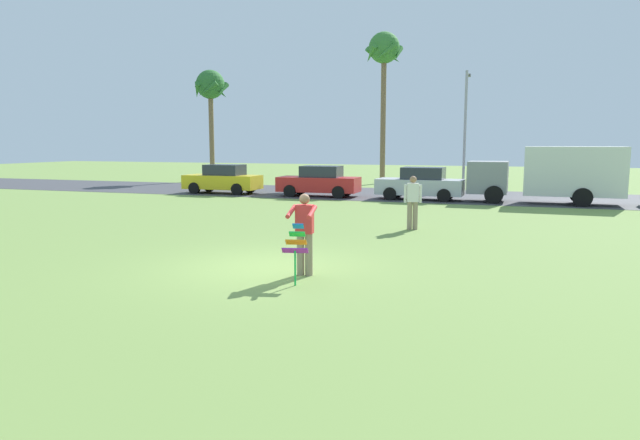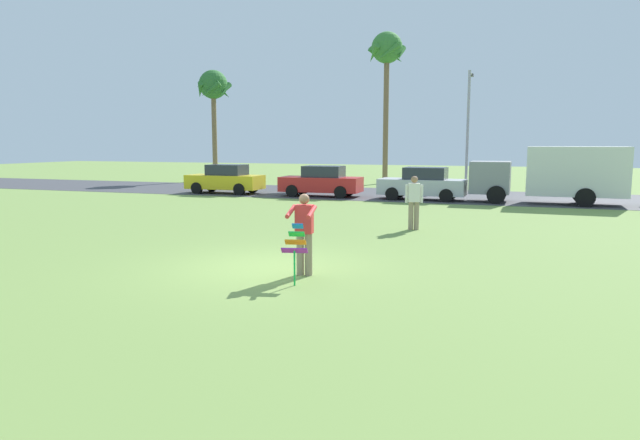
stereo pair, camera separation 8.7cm
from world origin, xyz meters
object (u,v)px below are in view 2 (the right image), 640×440
Objects in this scene: parked_car_red at (321,182)px; parked_car_silver at (423,184)px; parked_car_yellow at (225,179)px; palm_tree_left_near at (213,89)px; kite_held at (296,244)px; palm_tree_right_near at (387,55)px; streetlight_pole at (468,122)px; person_walker_near at (414,201)px; parked_truck_grey_van at (556,173)px; person_kite_flyer at (304,231)px.

parked_car_red is 1.00× the size of parked_car_silver.
palm_tree_left_near reaches higher than parked_car_yellow.
palm_tree_right_near is (-4.58, 28.37, 7.87)m from kite_held.
parked_car_silver is at bearing -101.75° from streetlight_pole.
parked_truck_grey_van is at bearing 64.03° from person_walker_near.
parked_car_silver is at bearing -29.58° from palm_tree_left_near.
parked_truck_grey_van is at bearing -46.11° from palm_tree_right_near.
parked_car_yellow and parked_car_silver have the same top height.
parked_car_red is 11.79m from person_walker_near.
streetlight_pole is at bearing -7.87° from palm_tree_left_near.
person_kite_flyer is 20.23m from parked_car_yellow.
palm_tree_left_near is (-17.25, 26.60, 5.77)m from person_kite_flyer.
person_kite_flyer is 0.17× the size of palm_tree_right_near.
parked_car_yellow is 10.92m from parked_car_silver.
palm_tree_right_near is (-4.32, 10.76, 7.89)m from parked_car_silver.
parked_car_red is at bearing 107.48° from kite_held.
parked_truck_grey_van is at bearing 0.02° from parked_car_silver.
person_kite_flyer is at bearing -98.63° from person_walker_near.
parked_car_silver is 6.07m from parked_truck_grey_van.
person_kite_flyer is 16.91m from parked_car_silver.
streetlight_pole reaches higher than parked_truck_grey_van.
parked_truck_grey_van is 3.90× the size of person_walker_near.
person_kite_flyer is 1.48× the size of kite_held.
parked_car_yellow is 12.92m from palm_tree_left_near.
parked_car_red is (-5.46, 16.91, -0.18)m from person_kite_flyer.
palm_tree_left_near is (-11.79, 9.69, 5.95)m from parked_car_red.
person_walker_near is (6.54, -9.81, 0.16)m from parked_car_red.
palm_tree_left_near is 12.94m from palm_tree_right_near.
parked_truck_grey_van is 25.61m from palm_tree_left_near.
parked_car_red is at bearing 107.89° from person_kite_flyer.
person_walker_near reaches higher than parked_car_red.
parked_car_yellow is 14.67m from streetlight_pole.
person_kite_flyer is 7.18m from person_walker_near.
palm_tree_right_near is 1.46× the size of streetlight_pole.
kite_held is 0.17× the size of streetlight_pole.
palm_tree_left_near is 1.16× the size of streetlight_pole.
palm_tree_left_near is at bearing 140.59° from parked_car_red.
palm_tree_right_near is (-4.50, 27.67, 7.71)m from person_kite_flyer.
parked_truck_grey_van is (11.31, -0.00, 0.64)m from parked_car_red.
streetlight_pole is 4.05× the size of person_walker_near.
kite_held is 20.87m from parked_car_yellow.
parked_car_yellow is 0.52× the size of palm_tree_left_near.
palm_tree_right_near reaches higher than parked_car_silver.
parked_car_red is 10.34m from streetlight_pole.
parked_car_silver is (-0.18, 16.91, -0.18)m from person_kite_flyer.
parked_car_silver is 0.61× the size of streetlight_pole.
parked_car_red is at bearing 179.98° from parked_car_silver.
palm_tree_left_near reaches higher than person_kite_flyer.
parked_car_silver is 2.46× the size of person_walker_near.
person_kite_flyer is 0.41× the size of parked_car_silver.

